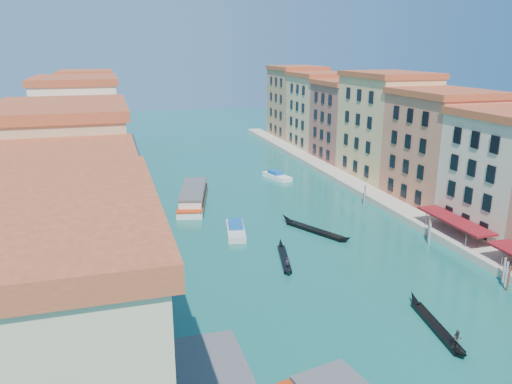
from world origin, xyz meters
TOP-DOWN VIEW (x-y plane):
  - left_bank_palazzos at (-26.00, 64.68)m, footprint 12.80×128.40m
  - right_bank_palazzos at (30.00, 65.00)m, footprint 12.80×128.40m
  - quay at (22.00, 65.00)m, footprint 4.00×140.00m
  - mooring_poles_right at (19.10, 28.80)m, footprint 1.44×54.24m
  - vaporetto_far at (-8.67, 66.49)m, footprint 8.10×18.14m
  - gondola_fore at (-1.93, 39.41)m, footprint 3.18×10.34m
  - gondola_right at (6.37, 20.40)m, footprint 2.70×11.49m
  - gondola_far at (5.45, 47.72)m, footprint 6.87×12.17m
  - motorboat_mid at (-5.38, 50.27)m, footprint 3.83×8.04m
  - motorboat_far at (10.21, 77.99)m, footprint 4.28×7.62m

SIDE VIEW (x-z plane):
  - gondola_fore at x=-1.93m, z-range -0.69..1.39m
  - gondola_far at x=5.45m, z-range -0.55..1.32m
  - gondola_right at x=6.37m, z-range -0.71..1.59m
  - quay at x=22.00m, z-range 0.00..1.00m
  - motorboat_far at x=10.21m, z-range -0.17..1.34m
  - motorboat_mid at x=-5.38m, z-range -0.18..1.42m
  - vaporetto_far at x=-8.67m, z-range -0.13..2.50m
  - mooring_poles_right at x=19.10m, z-range -0.30..2.90m
  - left_bank_palazzos at x=-26.00m, z-range -0.79..20.21m
  - right_bank_palazzos at x=30.00m, z-range -0.75..20.25m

